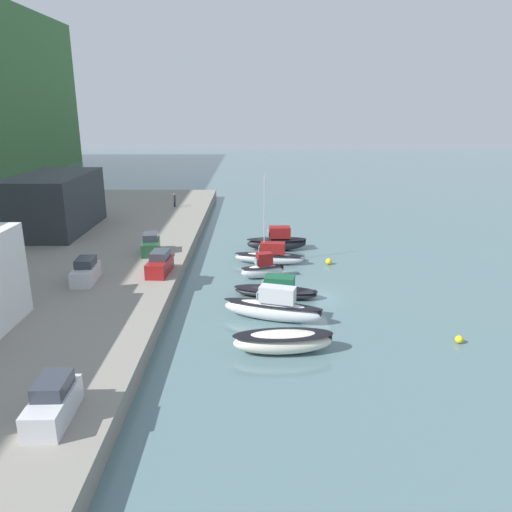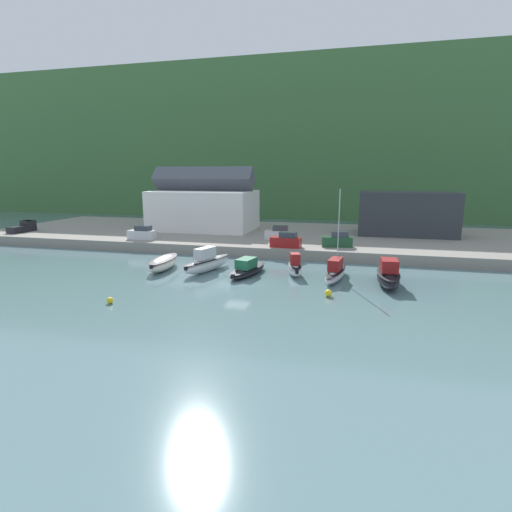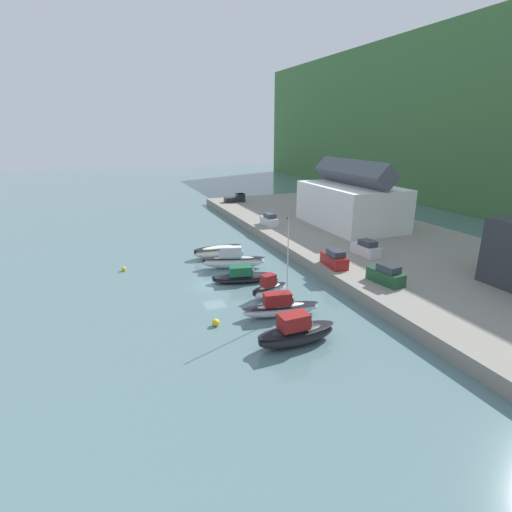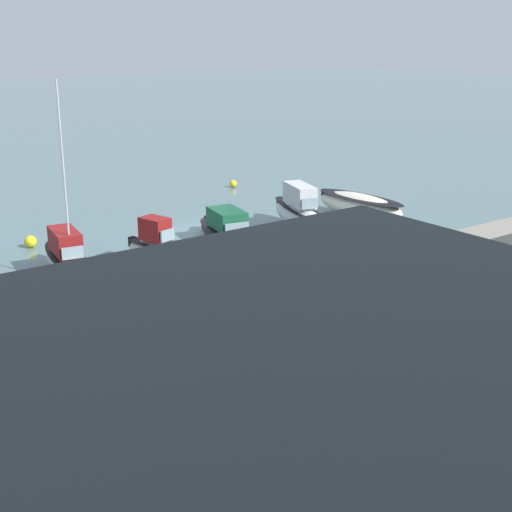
% 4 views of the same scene
% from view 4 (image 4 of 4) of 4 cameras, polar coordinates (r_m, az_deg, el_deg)
% --- Properties ---
extents(ground_plane, '(320.00, 320.00, 0.00)m').
position_cam_4_polar(ground_plane, '(45.36, -4.50, 2.06)').
color(ground_plane, slate).
extents(moored_boat_0, '(2.87, 7.36, 1.62)m').
position_cam_4_polar(moored_boat_0, '(48.73, 8.31, 4.05)').
color(moored_boat_0, white).
rests_on(moored_boat_0, ground_plane).
extents(moored_boat_1, '(4.01, 8.49, 2.96)m').
position_cam_4_polar(moored_boat_1, '(44.70, 3.66, 3.31)').
color(moored_boat_1, white).
rests_on(moored_boat_1, ground_plane).
extents(moored_boat_2, '(3.75, 8.06, 2.03)m').
position_cam_4_polar(moored_boat_2, '(42.16, -2.17, 1.91)').
color(moored_boat_2, black).
rests_on(moored_boat_2, ground_plane).
extents(moored_boat_3, '(2.60, 4.70, 2.63)m').
position_cam_4_polar(moored_boat_3, '(38.47, -7.83, 0.61)').
color(moored_boat_3, silver).
rests_on(moored_boat_3, ground_plane).
extents(moored_boat_4, '(2.81, 7.97, 9.95)m').
position_cam_4_polar(moored_boat_4, '(37.39, -14.79, -0.40)').
color(moored_boat_4, silver).
rests_on(moored_boat_4, ground_plane).
extents(parked_car_0, '(4.41, 2.35, 2.16)m').
position_cam_4_polar(parked_car_0, '(26.10, -3.20, -4.29)').
color(parked_car_0, '#1E4C2D').
rests_on(parked_car_0, quay_promenade).
extents(parked_car_2, '(4.30, 2.04, 2.16)m').
position_cam_4_polar(parked_car_2, '(29.28, 16.72, -2.57)').
color(parked_car_2, silver).
rests_on(parked_car_2, quay_promenade).
extents(parked_car_3, '(4.32, 2.09, 2.16)m').
position_cam_4_polar(parked_car_3, '(31.74, 5.12, -0.32)').
color(parked_car_3, maroon).
rests_on(parked_car_3, quay_promenade).
extents(mooring_buoy_0, '(0.60, 0.60, 0.60)m').
position_cam_4_polar(mooring_buoy_0, '(57.95, -1.84, 5.81)').
color(mooring_buoy_0, yellow).
rests_on(mooring_buoy_0, ground_plane).
extents(mooring_buoy_1, '(0.71, 0.71, 0.71)m').
position_cam_4_polar(mooring_buoy_1, '(43.55, -17.59, 1.11)').
color(mooring_buoy_1, yellow).
rests_on(mooring_buoy_1, ground_plane).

